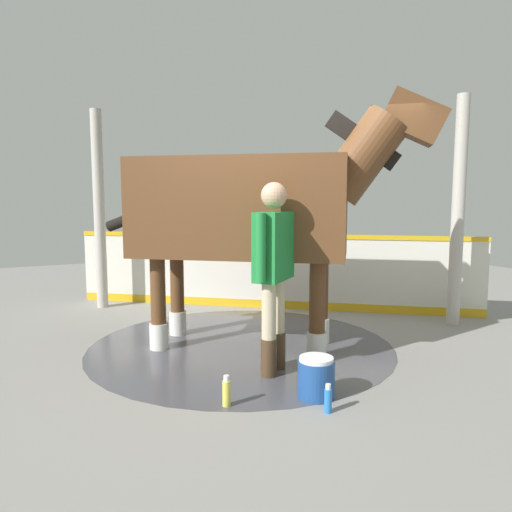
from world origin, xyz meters
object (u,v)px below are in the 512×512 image
Objects in this scene: handler at (274,263)px; wash_bucket at (316,377)px; horse at (252,208)px; bottle_shampoo at (226,392)px; bottle_spray at (328,399)px.

handler reaches higher than wash_bucket.
bottle_shampoo is at bearing -85.51° from horse.
bottle_shampoo is at bearing 77.13° from wash_bucket.
wash_bucket is 0.29m from bottle_spray.
bottle_spray is (-0.44, -0.64, -0.01)m from bottle_shampoo.
horse is 8.85× the size of wash_bucket.
horse reaches higher than bottle_shampoo.
handler is at bearing -53.79° from bottle_shampoo.
wash_bucket is at bearing 143.03° from handler.
handler is 5.21× the size of wash_bucket.
bottle_spray is (-0.94, 0.03, -0.92)m from handler.
bottle_shampoo is 0.78m from bottle_spray.
wash_bucket reaches higher than bottle_shampoo.
handler is 7.84× the size of bottle_spray.
wash_bucket is at bearing -102.87° from bottle_shampoo.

